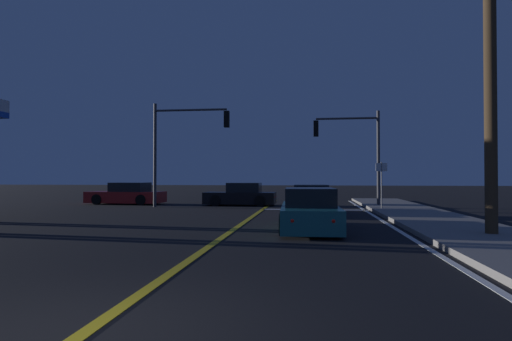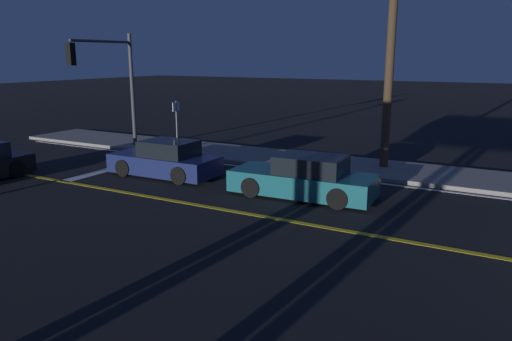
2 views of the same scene
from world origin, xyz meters
name	(u,v)px [view 1 (image 1 of 2)]	position (x,y,z in m)	size (l,w,h in m)	color
ground_plane	(74,341)	(0.00, 0.00, 0.00)	(160.00, 160.00, 0.00)	black
sidewalk_right	(460,229)	(7.02, 9.52, 0.07)	(3.20, 34.28, 0.15)	gray
lane_line_center	(236,228)	(0.00, 9.52, 0.01)	(0.20, 32.37, 0.01)	gold
lane_line_edge_right	(398,230)	(5.17, 9.52, 0.01)	(0.16, 32.37, 0.01)	white
stop_bar	(316,210)	(2.71, 17.54, 0.01)	(5.42, 0.50, 0.01)	white
car_lead_oncoming_black	(241,196)	(-1.62, 20.35, 0.58)	(4.23, 1.85, 1.34)	black
car_parked_curb_teal	(310,212)	(2.41, 9.29, 0.58)	(1.98, 4.65, 1.34)	#195960
car_distant_tail_red	(127,195)	(-8.84, 20.57, 0.58)	(4.72, 2.16, 1.34)	maroon
car_following_oncoming_navy	(311,201)	(2.47, 14.92, 0.58)	(1.87, 4.19, 1.34)	navy
traffic_signal_near_right	(354,143)	(4.88, 19.84, 3.59)	(3.67, 0.28, 5.39)	#38383D
traffic_signal_far_left	(182,137)	(-4.67, 18.44, 3.91)	(4.34, 0.28, 5.82)	#38383D
utility_pole_right	(490,51)	(7.32, 8.04, 5.15)	(1.74, 0.32, 9.96)	#42301E
street_sign_corner	(382,178)	(5.92, 17.04, 1.63)	(0.56, 0.10, 2.42)	slate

